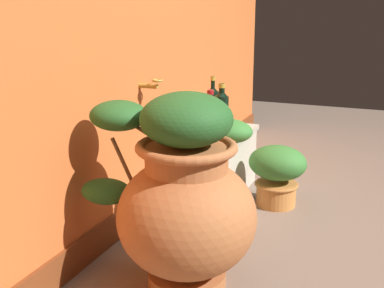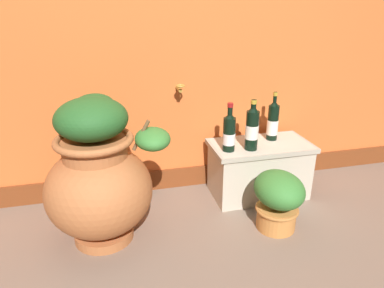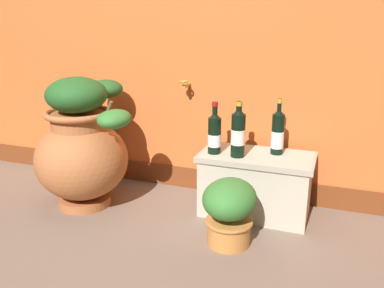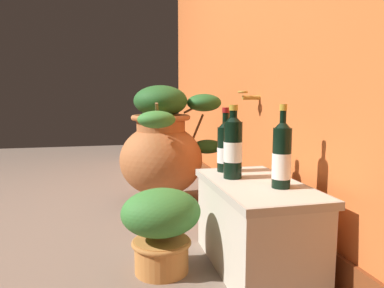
{
  "view_description": "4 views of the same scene",
  "coord_description": "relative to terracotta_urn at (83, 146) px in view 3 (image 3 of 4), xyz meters",
  "views": [
    {
      "loc": [
        -2.14,
        -0.09,
        1.11
      ],
      "look_at": [
        0.11,
        0.83,
        0.43
      ],
      "focal_mm": 47.99,
      "sensor_mm": 36.0,
      "label": 1
    },
    {
      "loc": [
        -0.34,
        -1.03,
        1.2
      ],
      "look_at": [
        0.13,
        0.87,
        0.41
      ],
      "focal_mm": 32.47,
      "sensor_mm": 36.0,
      "label": 2
    },
    {
      "loc": [
        0.99,
        -1.3,
        1.1
      ],
      "look_at": [
        0.2,
        0.86,
        0.39
      ],
      "focal_mm": 37.78,
      "sensor_mm": 36.0,
      "label": 3
    },
    {
      "loc": [
        1.89,
        0.29,
        0.7
      ],
      "look_at": [
        0.15,
        0.71,
        0.47
      ],
      "focal_mm": 32.94,
      "sensor_mm": 36.0,
      "label": 4
    }
  ],
  "objects": [
    {
      "name": "wine_bottle_middle",
      "position": [
        0.77,
        0.18,
        0.11
      ],
      "size": [
        0.08,
        0.08,
        0.3
      ],
      "color": "black",
      "rests_on": "stone_ledge"
    },
    {
      "name": "ground_plane",
      "position": [
        0.42,
        -0.64,
        -0.37
      ],
      "size": [
        7.0,
        7.0,
        0.0
      ],
      "primitive_type": "plane",
      "color": "#7A6656"
    },
    {
      "name": "wine_bottle_left",
      "position": [
        0.91,
        0.16,
        0.13
      ],
      "size": [
        0.08,
        0.08,
        0.31
      ],
      "color": "black",
      "rests_on": "stone_ledge"
    },
    {
      "name": "potted_shrub",
      "position": [
        0.95,
        -0.16,
        -0.18
      ],
      "size": [
        0.27,
        0.32,
        0.35
      ],
      "color": "#CC7F3D",
      "rests_on": "ground_plane"
    },
    {
      "name": "wine_bottle_right",
      "position": [
        1.11,
        0.29,
        0.12
      ],
      "size": [
        0.07,
        0.07,
        0.32
      ],
      "color": "black",
      "rests_on": "stone_ledge"
    },
    {
      "name": "stone_ledge",
      "position": [
        1.01,
        0.23,
        -0.18
      ],
      "size": [
        0.65,
        0.35,
        0.36
      ],
      "color": "beige",
      "rests_on": "ground_plane"
    },
    {
      "name": "terracotta_urn",
      "position": [
        0.0,
        0.0,
        0.0
      ],
      "size": [
        0.65,
        0.72,
        0.79
      ],
      "color": "#B26638",
      "rests_on": "ground_plane"
    }
  ]
}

